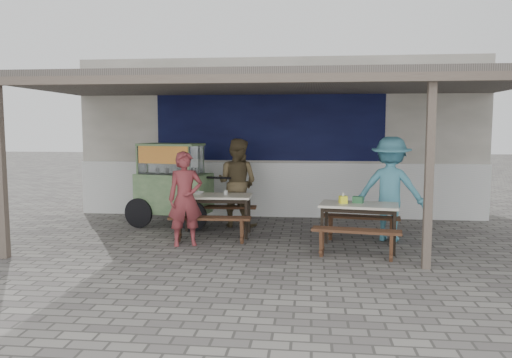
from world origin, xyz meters
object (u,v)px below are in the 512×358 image
object	(u,v)px
table_left	(215,199)
bench_right_street	(356,237)
table_right	(359,209)
bench_right_wall	(361,222)
vendor_cart	(173,181)
bench_left_wall	(220,212)
condiment_bowl	(199,193)
patron_street_side	(185,199)
tissue_box	(343,200)
condiment_jar	(226,192)
patron_wall_side	(237,183)
patron_right_table	(390,189)
bench_left_street	(210,224)
donation_box	(358,200)

from	to	relation	value
table_left	bench_right_street	xyz separation A→B (m)	(2.42, -1.38, -0.34)
table_right	bench_right_wall	bearing A→B (deg)	90.00
vendor_cart	bench_right_wall	bearing A→B (deg)	-3.71
bench_left_wall	condiment_bowl	distance (m)	0.75
patron_street_side	condiment_bowl	world-z (taller)	patron_street_side
bench_right_wall	tissue_box	world-z (taller)	tissue_box
condiment_jar	condiment_bowl	distance (m)	0.51
vendor_cart	patron_wall_side	distance (m)	1.29
vendor_cart	patron_street_side	xyz separation A→B (m)	(0.66, -1.59, -0.11)
table_right	patron_street_side	world-z (taller)	patron_street_side
patron_right_table	bench_left_wall	bearing A→B (deg)	4.15
table_right	bench_left_wall	bearing A→B (deg)	159.90
patron_street_side	condiment_bowl	distance (m)	0.90
vendor_cart	patron_right_table	world-z (taller)	patron_right_table
bench_left_street	bench_right_wall	bearing A→B (deg)	6.73
table_right	patron_street_side	distance (m)	2.86
bench_right_wall	condiment_jar	world-z (taller)	condiment_jar
vendor_cart	patron_street_side	bearing A→B (deg)	-56.13
tissue_box	condiment_jar	distance (m)	2.23
bench_right_wall	bench_left_wall	bearing A→B (deg)	171.65
bench_left_street	donation_box	xyz separation A→B (m)	(2.48, -0.11, 0.47)
bench_right_street	donation_box	bearing A→B (deg)	91.90
table_left	bench_left_street	size ratio (longest dim) A/B	0.94
vendor_cart	condiment_bowl	xyz separation A→B (m)	(0.68, -0.68, -0.13)
condiment_jar	condiment_bowl	xyz separation A→B (m)	(-0.51, 0.02, -0.02)
condiment_bowl	patron_wall_side	bearing A→B (deg)	52.22
bench_right_wall	patron_right_table	bearing A→B (deg)	24.90
tissue_box	patron_right_table	bearing A→B (deg)	39.11
bench_left_wall	bench_right_wall	bearing A→B (deg)	-19.03
table_left	bench_left_wall	bearing A→B (deg)	90.00
bench_left_wall	donation_box	xyz separation A→B (m)	(2.52, -1.31, 0.47)
bench_left_wall	bench_right_street	bearing A→B (deg)	-41.01
patron_right_table	condiment_bowl	size ratio (longest dim) A/B	9.91
condiment_jar	condiment_bowl	world-z (taller)	condiment_jar
bench_right_wall	vendor_cart	bearing A→B (deg)	173.73
bench_left_wall	bench_right_wall	size ratio (longest dim) A/B	1.04
table_left	condiment_bowl	distance (m)	0.35
table_left	donation_box	distance (m)	2.61
bench_left_street	condiment_jar	bearing A→B (deg)	74.04
table_right	patron_wall_side	distance (m)	2.79
bench_right_wall	patron_wall_side	xyz separation A→B (m)	(-2.32, 1.06, 0.55)
vendor_cart	patron_wall_side	size ratio (longest dim) A/B	1.22
bench_right_street	donation_box	size ratio (longest dim) A/B	8.35
patron_street_side	condiment_jar	world-z (taller)	patron_street_side
table_left	condiment_jar	size ratio (longest dim) A/B	16.63
patron_street_side	patron_right_table	size ratio (longest dim) A/B	0.87
bench_left_street	tissue_box	distance (m)	2.30
bench_right_street	table_left	bearing A→B (deg)	159.02
patron_street_side	condiment_jar	distance (m)	1.03
table_left	bench_right_street	bearing A→B (deg)	-31.66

